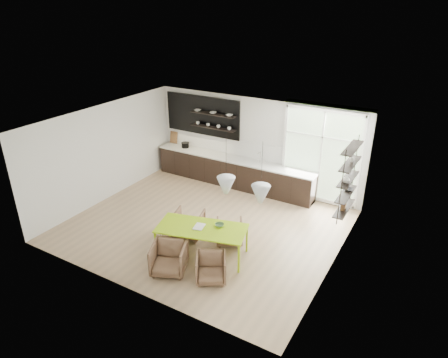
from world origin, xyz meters
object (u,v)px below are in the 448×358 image
Objects in this scene: dining_table at (202,230)px; wire_stool at (166,235)px; armchair_front_right at (211,268)px; armchair_back_left at (189,224)px; armchair_back_right at (229,232)px; armchair_front_left at (169,258)px.

dining_table is 5.50× the size of wire_stool.
armchair_front_right is 1.63× the size of wire_stool.
armchair_back_left reaches higher than armchair_back_right.
armchair_front_right is at bearing 123.93° from armchair_back_left.
dining_table reaches higher than armchair_back_right.
dining_table reaches higher than wire_stool.
armchair_front_left is (0.49, -1.47, 0.01)m from armchair_back_left.
armchair_front_left is at bearing -123.60° from dining_table.
wire_stool is (-1.04, -0.07, -0.45)m from dining_table.
armchair_front_left is 0.99m from armchair_front_right.
wire_stool is (-0.74, 0.83, -0.09)m from armchair_front_left.
wire_stool is at bearing 108.03° from armchair_front_left.
armchair_back_right is 0.98× the size of armchair_front_right.
armchair_front_right is 1.80m from wire_stool.
armchair_back_right is 1.81m from armchair_front_left.
armchair_front_left is 1.88× the size of wire_stool.
armchair_front_left is 1.11m from wire_stool.
armchair_back_left reaches higher than armchair_front_right.
armchair_back_left is at bearing -17.72° from armchair_back_right.
armchair_back_left is 0.96× the size of armchair_front_left.
dining_table reaches higher than armchair_front_right.
dining_table is 0.96m from armchair_back_right.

